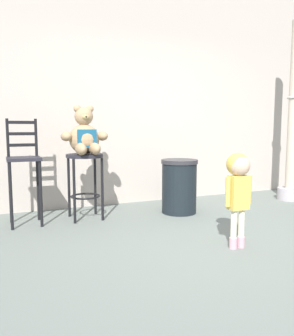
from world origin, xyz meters
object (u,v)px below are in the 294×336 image
object	(u,v)px
teddy_bear	(85,136)
bar_chair_empty	(24,166)
child_walking	(238,179)
bar_stool_with_teddy	(85,172)
lamppost	(293,132)
trash_bin	(179,186)

from	to	relation	value
teddy_bear	bar_chair_empty	xyz separation A→B (m)	(-0.68, 0.05, -0.32)
teddy_bear	bar_chair_empty	size ratio (longest dim) A/B	0.48
bar_chair_empty	child_walking	bearing A→B (deg)	-42.70
bar_stool_with_teddy	child_walking	size ratio (longest dim) A/B	0.90
child_walking	bar_chair_empty	bearing A→B (deg)	-170.84
teddy_bear	lamppost	xyz separation A→B (m)	(3.13, -0.12, 0.04)
teddy_bear	lamppost	world-z (taller)	lamppost
teddy_bear	lamppost	size ratio (longest dim) A/B	0.22
child_walking	bar_chair_empty	world-z (taller)	bar_chair_empty
bar_chair_empty	lamppost	bearing A→B (deg)	-2.64
bar_stool_with_teddy	child_walking	bearing A→B (deg)	-56.53
lamppost	bar_chair_empty	distance (m)	3.83
lamppost	trash_bin	bearing A→B (deg)	-178.76
child_walking	trash_bin	world-z (taller)	child_walking
bar_stool_with_teddy	bar_chair_empty	distance (m)	0.69
lamppost	bar_stool_with_teddy	bearing A→B (deg)	177.21
bar_stool_with_teddy	trash_bin	xyz separation A→B (m)	(1.18, -0.19, -0.22)
bar_stool_with_teddy	child_walking	xyz separation A→B (m)	(1.03, -1.56, 0.06)
child_walking	bar_chair_empty	distance (m)	2.34
teddy_bear	bar_chair_empty	distance (m)	0.76
teddy_bear	bar_chair_empty	world-z (taller)	teddy_bear
child_walking	lamppost	size ratio (longest dim) A/B	0.33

